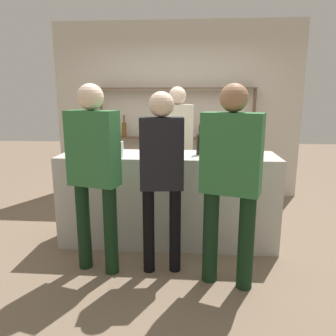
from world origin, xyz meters
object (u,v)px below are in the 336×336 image
Objects in this scene: counter_bottle_4 at (159,144)px; cork_jar at (117,149)px; counter_bottle_3 at (171,140)px; server_behind_counter at (177,141)px; counter_bottle_0 at (200,143)px; wine_glass at (102,142)px; customer_center at (162,168)px; customer_right at (231,173)px; counter_bottle_1 at (227,144)px; counter_bottle_2 at (209,144)px; customer_left at (94,165)px.

cork_jar is at bearing -178.91° from counter_bottle_4.
counter_bottle_3 is 0.19× the size of server_behind_counter.
counter_bottle_0 is 0.37m from counter_bottle_3.
wine_glass is at bearing -58.82° from server_behind_counter.
customer_right is at bearing -113.55° from customer_center.
counter_bottle_1 is 1.16m from cork_jar.
customer_center reaches higher than counter_bottle_0.
counter_bottle_3 reaches higher than wine_glass.
counter_bottle_0 is 0.46m from counter_bottle_4.
customer_right is (1.12, -0.70, -0.08)m from cork_jar.
counter_bottle_1 is at bearing 2.25° from cork_jar.
counter_bottle_4 is (-0.43, -0.16, 0.00)m from counter_bottle_0.
counter_bottle_2 is 0.88m from customer_right.
wine_glass is at bearing 72.31° from customer_right.
cork_jar is 0.74m from customer_center.
counter_bottle_1 is 0.98× the size of counter_bottle_4.
counter_bottle_0 is at bearing -34.02° from customer_center.
counter_bottle_0 reaches higher than counter_bottle_2.
server_behind_counter is 1.77m from customer_right.
counter_bottle_2 is (0.10, -0.01, -0.01)m from counter_bottle_0.
counter_bottle_4 is at bearing -16.31° from server_behind_counter.
customer_left is (-0.97, -0.72, -0.11)m from counter_bottle_0.
server_behind_counter reaches higher than customer_center.
customer_left is (-0.62, -0.03, 0.02)m from customer_center.
counter_bottle_2 is 1.23m from wine_glass.
wine_glass is at bearing 169.71° from counter_bottle_1.
wine_glass is 1.13m from customer_center.
server_behind_counter reaches higher than counter_bottle_1.
counter_bottle_1 is 1.39m from customer_left.
counter_bottle_3 is 0.20× the size of customer_center.
cork_jar is at bearing 5.51° from customer_left.
customer_right is at bearing -32.02° from cork_jar.
customer_left is (-0.09, -0.55, -0.06)m from cork_jar.
customer_right is at bearing -46.55° from counter_bottle_4.
customer_center is at bearing -44.90° from cork_jar.
customer_right is (1.21, -0.15, -0.01)m from customer_left.
counter_bottle_2 reaches higher than wine_glass.
counter_bottle_0 is 0.90m from cork_jar.
counter_bottle_4 is at bearing -159.26° from counter_bottle_0.
counter_bottle_0 reaches higher than cork_jar.
counter_bottle_4 is 0.75m from wine_glass.
counter_bottle_1 is at bearing -49.45° from customer_left.
cork_jar is at bearing 38.30° from customer_center.
counter_bottle_4 is 0.45m from cork_jar.
counter_bottle_4 is 0.20× the size of customer_left.
customer_right reaches higher than customer_center.
customer_center is (-0.64, -0.57, -0.14)m from counter_bottle_1.
counter_bottle_1 is at bearing -26.79° from counter_bottle_3.
counter_bottle_1 is 0.20× the size of customer_left.
counter_bottle_1 is 0.22m from counter_bottle_2.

